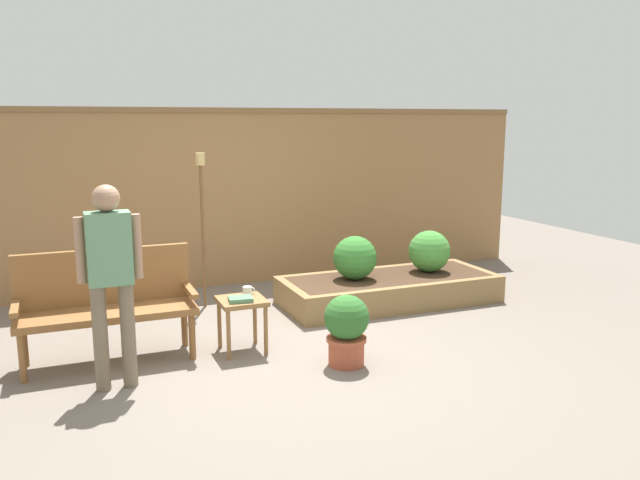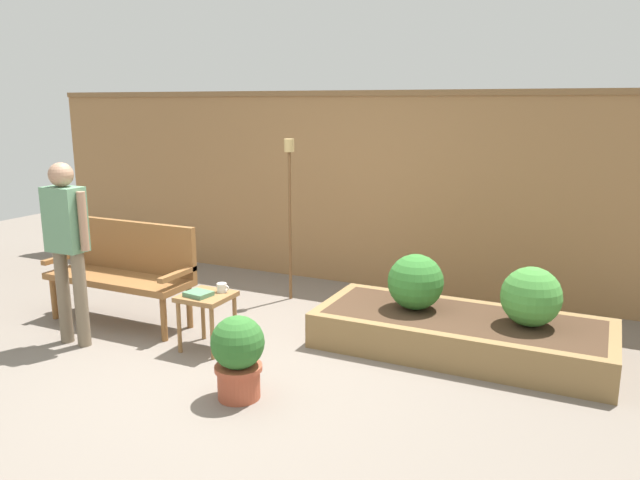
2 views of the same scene
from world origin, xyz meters
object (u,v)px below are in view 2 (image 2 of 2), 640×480
(shrub_far_corner, at_px, (531,297))
(person_by_bench, at_px, (67,238))
(tiki_torch, at_px, (290,191))
(side_table, at_px, (207,304))
(cup_on_table, at_px, (222,288))
(book_on_table, at_px, (198,294))
(garden_bench, at_px, (125,265))
(potted_boxwood, at_px, (238,354))
(shrub_near_bench, at_px, (416,282))

(shrub_far_corner, bearing_deg, person_by_bench, -160.00)
(shrub_far_corner, relative_size, tiki_torch, 0.28)
(side_table, height_order, cup_on_table, cup_on_table)
(book_on_table, bearing_deg, garden_bench, 170.99)
(potted_boxwood, bearing_deg, book_on_table, 142.59)
(cup_on_table, height_order, shrub_far_corner, shrub_far_corner)
(shrub_near_bench, relative_size, shrub_far_corner, 1.00)
(garden_bench, bearing_deg, tiki_torch, 48.55)
(potted_boxwood, height_order, person_by_bench, person_by_bench)
(side_table, relative_size, cup_on_table, 4.18)
(side_table, bearing_deg, shrub_far_corner, 20.07)
(side_table, xyz_separation_m, shrub_near_bench, (1.52, 0.90, 0.14))
(shrub_near_bench, height_order, shrub_far_corner, shrub_near_bench)
(garden_bench, relative_size, shrub_near_bench, 3.02)
(person_by_bench, bearing_deg, shrub_far_corner, 20.00)
(shrub_far_corner, height_order, tiki_torch, tiki_torch)
(shrub_far_corner, distance_m, tiki_torch, 2.62)
(side_table, distance_m, book_on_table, 0.13)
(side_table, relative_size, book_on_table, 2.38)
(shrub_near_bench, bearing_deg, cup_on_table, -151.09)
(book_on_table, xyz_separation_m, shrub_far_corner, (2.49, 0.97, 0.04))
(shrub_far_corner, bearing_deg, garden_bench, -169.79)
(shrub_far_corner, bearing_deg, shrub_near_bench, 180.00)
(book_on_table, relative_size, shrub_far_corner, 0.42)
(potted_boxwood, distance_m, person_by_bench, 1.93)
(side_table, xyz_separation_m, tiki_torch, (-0.01, 1.50, 0.75))
(cup_on_table, relative_size, shrub_near_bench, 0.24)
(cup_on_table, height_order, shrub_near_bench, shrub_near_bench)
(shrub_near_bench, xyz_separation_m, person_by_bench, (-2.62, -1.30, 0.39))
(tiki_torch, bearing_deg, cup_on_table, -86.05)
(potted_boxwood, height_order, shrub_far_corner, shrub_far_corner)
(garden_bench, xyz_separation_m, cup_on_table, (1.19, -0.15, -0.03))
(person_by_bench, bearing_deg, tiki_torch, 60.11)
(tiki_torch, bearing_deg, shrub_far_corner, -13.58)
(shrub_near_bench, bearing_deg, tiki_torch, 158.68)
(tiki_torch, height_order, person_by_bench, tiki_torch)
(potted_boxwood, bearing_deg, tiki_torch, 108.84)
(shrub_near_bench, bearing_deg, shrub_far_corner, 0.00)
(cup_on_table, distance_m, book_on_table, 0.21)
(cup_on_table, bearing_deg, garden_bench, 172.82)
(garden_bench, bearing_deg, cup_on_table, -7.18)
(shrub_near_bench, xyz_separation_m, shrub_far_corner, (0.94, 0.00, -0.00))
(tiki_torch, bearing_deg, shrub_near_bench, -21.32)
(book_on_table, distance_m, person_by_bench, 1.20)
(tiki_torch, bearing_deg, person_by_bench, -119.89)
(potted_boxwood, bearing_deg, shrub_near_bench, 62.42)
(side_table, bearing_deg, person_by_bench, -160.17)
(shrub_near_bench, distance_m, tiki_torch, 1.75)
(side_table, xyz_separation_m, person_by_bench, (-1.10, -0.40, 0.54))
(book_on_table, xyz_separation_m, shrub_near_bench, (1.55, 0.97, 0.04))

